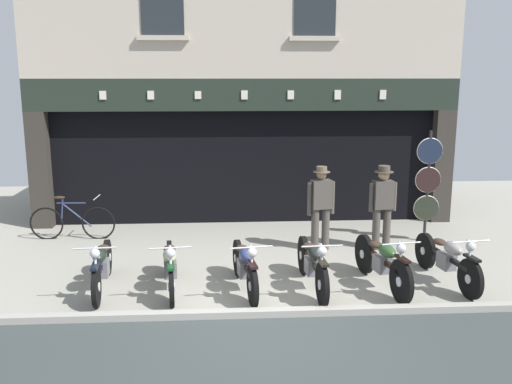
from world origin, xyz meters
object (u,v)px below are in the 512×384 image
motorcycle_far_left (102,265)px  motorcycle_left (170,265)px  advert_board_near (192,148)px  advert_board_far (144,147)px  leaning_bicycle (72,222)px  motorcycle_right (447,258)px  motorcycle_center_right (382,261)px  tyre_sign_pole (428,181)px  salesman_left (321,204)px  shopkeeper_center (383,203)px  motorcycle_center (312,263)px  motorcycle_center_left (245,265)px

motorcycle_far_left → motorcycle_left: bearing=172.1°
advert_board_near → advert_board_far: (-1.08, 0.00, 0.01)m
motorcycle_far_left → leaning_bicycle: leaning_bicycle is taller
motorcycle_right → motorcycle_center_right: bearing=-0.7°
tyre_sign_pole → motorcycle_far_left: bearing=-159.2°
motorcycle_center_right → advert_board_near: bearing=-62.3°
salesman_left → advert_board_far: bearing=-44.2°
motorcycle_far_left → advert_board_near: (1.25, 4.16, 1.33)m
advert_board_near → motorcycle_center_right: bearing=-53.2°
motorcycle_far_left → shopkeeper_center: size_ratio=1.20×
motorcycle_far_left → motorcycle_left: motorcycle_far_left is taller
motorcycle_left → advert_board_far: bearing=-83.9°
motorcycle_center → tyre_sign_pole: size_ratio=0.90×
motorcycle_center_left → tyre_sign_pole: bearing=-154.9°
leaning_bicycle → motorcycle_right: bearing=68.8°
motorcycle_center_left → leaning_bicycle: leaning_bicycle is taller
motorcycle_center → motorcycle_center_right: (1.14, 0.01, 0.01)m
motorcycle_center → advert_board_near: (-2.10, 4.34, 1.32)m
motorcycle_center_right → tyre_sign_pole: (1.61, 2.48, 0.84)m
motorcycle_center → tyre_sign_pole: tyre_sign_pole is taller
motorcycle_right → tyre_sign_pole: size_ratio=0.90×
motorcycle_center → leaning_bicycle: 5.52m
tyre_sign_pole → motorcycle_center_right: bearing=-123.1°
motorcycle_right → leaning_bicycle: leaning_bicycle is taller
salesman_left → leaning_bicycle: 5.19m
salesman_left → tyre_sign_pole: (2.27, 0.47, 0.35)m
salesman_left → tyre_sign_pole: size_ratio=0.73×
motorcycle_far_left → advert_board_far: advert_board_far is taller
salesman_left → shopkeeper_center: size_ratio=1.00×
motorcycle_center_left → motorcycle_center: size_ratio=0.94×
tyre_sign_pole → leaning_bicycle: tyre_sign_pole is taller
motorcycle_left → motorcycle_far_left: bearing=-9.7°
motorcycle_left → advert_board_far: advert_board_far is taller
motorcycle_left → shopkeeper_center: size_ratio=1.16×
motorcycle_center_right → shopkeeper_center: shopkeeper_center is taller
shopkeeper_center → leaning_bicycle: (-6.26, 1.08, -0.56)m
motorcycle_center → advert_board_far: size_ratio=2.28×
motorcycle_far_left → shopkeeper_center: (5.05, 1.84, 0.52)m
motorcycle_left → tyre_sign_pole: bearing=-160.8°
shopkeeper_center → advert_board_near: size_ratio=1.86×
tyre_sign_pole → advert_board_near: tyre_sign_pole is taller
motorcycle_left → leaning_bicycle: bearing=-58.6°
leaning_bicycle → motorcycle_center_right: bearing=63.8°
advert_board_far → salesman_left: bearing=-32.3°
motorcycle_center_left → shopkeeper_center: (2.77, 2.01, 0.51)m
salesman_left → advert_board_far: size_ratio=1.85×
motorcycle_left → motorcycle_center: motorcycle_center is taller
motorcycle_center_left → motorcycle_right: motorcycle_right is taller
motorcycle_center_right → tyre_sign_pole: size_ratio=0.88×
motorcycle_right → motorcycle_center: bearing=-3.8°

